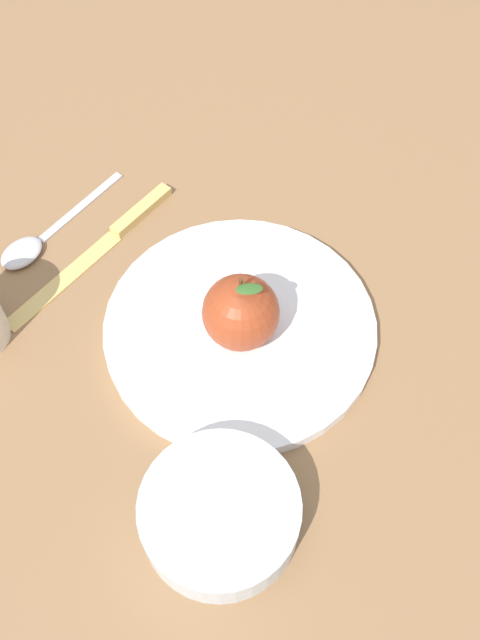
# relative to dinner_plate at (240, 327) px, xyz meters

# --- Properties ---
(ground_plane) EXTENTS (2.40, 2.40, 0.00)m
(ground_plane) POSITION_rel_dinner_plate_xyz_m (-0.03, -0.01, -0.01)
(ground_plane) COLOR olive
(dinner_plate) EXTENTS (0.26, 0.26, 0.01)m
(dinner_plate) POSITION_rel_dinner_plate_xyz_m (0.00, 0.00, 0.00)
(dinner_plate) COLOR white
(dinner_plate) RESTS_ON ground_plane
(apple) EXTENTS (0.07, 0.07, 0.09)m
(apple) POSITION_rel_dinner_plate_xyz_m (0.01, -0.01, 0.04)
(apple) COLOR #9E3D1E
(apple) RESTS_ON dinner_plate
(side_bowl) EXTENTS (0.13, 0.13, 0.04)m
(side_bowl) POSITION_rel_dinner_plate_xyz_m (0.12, -0.14, 0.02)
(side_bowl) COLOR silver
(side_bowl) RESTS_ON ground_plane
(knife) EXTENTS (0.04, 0.23, 0.01)m
(knife) POSITION_rel_dinner_plate_xyz_m (-0.18, -0.02, -0.00)
(knife) COLOR #D8B766
(knife) RESTS_ON ground_plane
(spoon) EXTENTS (0.04, 0.17, 0.01)m
(spoon) POSITION_rel_dinner_plate_xyz_m (-0.23, -0.07, -0.00)
(spoon) COLOR silver
(spoon) RESTS_ON ground_plane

